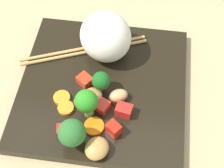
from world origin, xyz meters
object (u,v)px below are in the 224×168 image
at_px(broccoli_floret_1, 87,102).
at_px(carrot_slice_0, 81,102).
at_px(square_plate, 103,87).
at_px(chopstick_pair, 84,50).
at_px(rice_mound, 106,36).

xyz_separation_m(broccoli_floret_1, carrot_slice_0, (-0.01, 0.02, -0.03)).
height_order(square_plate, chopstick_pair, chopstick_pair).
bearing_deg(rice_mound, square_plate, -85.52).
distance_m(rice_mound, carrot_slice_0, 0.12).
xyz_separation_m(square_plate, rice_mound, (-0.01, 0.07, 0.05)).
distance_m(square_plate, rice_mound, 0.09).
height_order(rice_mound, chopstick_pair, rice_mound).
relative_size(square_plate, chopstick_pair, 1.27).
bearing_deg(chopstick_pair, rice_mound, 163.08).
height_order(square_plate, broccoli_floret_1, broccoli_floret_1).
bearing_deg(chopstick_pair, broccoli_floret_1, 81.19).
bearing_deg(square_plate, rice_mound, 94.48).
relative_size(broccoli_floret_1, chopstick_pair, 0.25).
relative_size(square_plate, carrot_slice_0, 12.10).
xyz_separation_m(rice_mound, chopstick_pair, (-0.04, -0.00, -0.04)).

